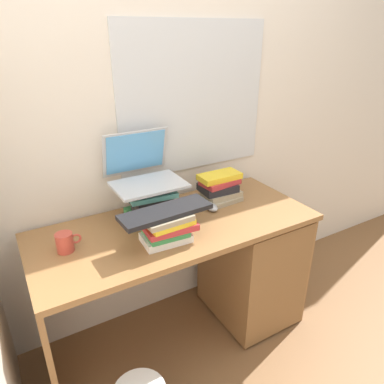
% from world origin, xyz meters
% --- Properties ---
extents(ground_plane, '(6.00, 6.00, 0.00)m').
position_xyz_m(ground_plane, '(0.00, 0.00, 0.00)').
color(ground_plane, brown).
extents(wall_back, '(6.00, 0.06, 2.60)m').
position_xyz_m(wall_back, '(0.00, 0.35, 1.30)').
color(wall_back, silver).
rests_on(wall_back, ground).
extents(desk, '(1.44, 0.61, 0.76)m').
position_xyz_m(desk, '(0.37, -0.02, 0.41)').
color(desk, olive).
rests_on(desk, ground).
extents(book_stack_tall, '(0.25, 0.22, 0.18)m').
position_xyz_m(book_stack_tall, '(-0.10, 0.12, 0.86)').
color(book_stack_tall, orange).
rests_on(book_stack_tall, desk).
extents(book_stack_keyboard_riser, '(0.25, 0.19, 0.15)m').
position_xyz_m(book_stack_keyboard_riser, '(-0.12, -0.12, 0.84)').
color(book_stack_keyboard_riser, white).
rests_on(book_stack_keyboard_riser, desk).
extents(book_stack_side, '(0.24, 0.19, 0.16)m').
position_xyz_m(book_stack_side, '(0.34, 0.12, 0.84)').
color(book_stack_side, gray).
rests_on(book_stack_side, desk).
extents(laptop, '(0.35, 0.31, 0.25)m').
position_xyz_m(laptop, '(-0.09, 0.19, 1.00)').
color(laptop, '#B7BABF').
rests_on(laptop, book_stack_tall).
extents(keyboard, '(0.43, 0.16, 0.02)m').
position_xyz_m(keyboard, '(-0.12, -0.12, 0.92)').
color(keyboard, black).
rests_on(keyboard, book_stack_keyboard_riser).
extents(computer_mouse, '(0.06, 0.10, 0.04)m').
position_xyz_m(computer_mouse, '(0.23, 0.05, 0.78)').
color(computer_mouse, '#A5A8AD').
rests_on(computer_mouse, desk).
extents(mug, '(0.11, 0.08, 0.09)m').
position_xyz_m(mug, '(-0.54, 0.03, 0.80)').
color(mug, '#B23F33').
rests_on(mug, desk).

